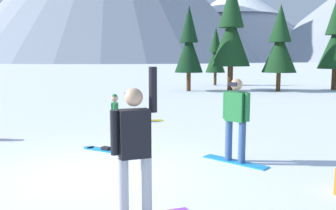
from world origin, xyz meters
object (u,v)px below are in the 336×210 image
Objects in this scene: pine_tree_tall at (216,54)px; pine_tree_leaning at (189,45)px; snowboarder_midground at (236,118)px; pine_tree_young at (280,44)px; loose_snowboard_near_left at (113,151)px; pine_tree_slender at (231,30)px; pine_tree_twin at (336,37)px; snowboarder_background at (120,112)px; snowboarder_foreground at (134,150)px.

pine_tree_leaning is at bearing -98.45° from pine_tree_tall.
pine_tree_young is at bearing 87.13° from snowboarder_midground.
pine_tree_slender reaches higher than loose_snowboard_near_left.
pine_tree_young is at bearing -40.20° from pine_tree_tall.
pine_tree_slender is 7.15m from pine_tree_twin.
pine_tree_slender is 1.31× the size of pine_tree_young.
pine_tree_twin is (9.30, 3.73, 0.53)m from pine_tree_leaning.
loose_snowboard_near_left is 17.85m from pine_tree_young.
pine_tree_young reaches higher than snowboarder_background.
pine_tree_young reaches higher than loose_snowboard_near_left.
pine_tree_young is (3.68, 17.21, 3.02)m from loose_snowboard_near_left.
snowboarder_background is 14.63m from pine_tree_young.
pine_tree_slender is (-1.29, 20.41, 3.01)m from snowboarder_foreground.
snowboarder_foreground is 1.17× the size of snowboarder_background.
snowboarder_foreground is 24.74m from pine_tree_tall.
pine_tree_tall is (0.83, 5.58, -0.52)m from pine_tree_leaning.
pine_tree_leaning is (-4.79, 15.75, 2.08)m from snowboarder_midground.
snowboarder_midground is at bearing -103.01° from pine_tree_twin.
pine_tree_leaning is 0.85× the size of pine_tree_twin.
snowboarder_background is 0.24× the size of pine_tree_slender.
pine_tree_leaning is at bearing 101.40° from snowboarder_foreground.
snowboarder_foreground is 1.18× the size of loose_snowboard_near_left.
snowboarder_midground reaches higher than loose_snowboard_near_left.
snowboarder_foreground is at bearing -103.59° from pine_tree_twin.
pine_tree_twin is 4.30m from pine_tree_young.
pine_tree_twin is at bearing 18.39° from pine_tree_slender.
pine_tree_slender reaches higher than pine_tree_twin.
pine_tree_twin reaches higher than snowboarder_background.
snowboarder_foreground is at bearing -95.15° from pine_tree_young.
snowboarder_midground is 1.00× the size of loose_snowboard_near_left.
pine_tree_young is at bearing 14.82° from pine_tree_leaning.
snowboarder_midground is 20.17m from pine_tree_twin.
pine_tree_twin is at bearing 60.46° from snowboarder_background.
loose_snowboard_near_left is at bearing 119.77° from snowboarder_foreground.
snowboarder_background is at bearing -87.89° from pine_tree_leaning.
snowboarder_foreground is at bearing -60.23° from loose_snowboard_near_left.
snowboarder_background is 0.39× the size of pine_tree_tall.
pine_tree_leaning is at bearing -149.57° from pine_tree_slender.
pine_tree_leaning is 5.67m from pine_tree_tall.
snowboarder_background is 1.01× the size of loose_snowboard_near_left.
pine_tree_leaning is (-2.53, -1.48, -0.97)m from pine_tree_slender.
pine_tree_slender is 3.09m from pine_tree_leaning.
pine_tree_twin is (4.50, 19.48, 2.61)m from snowboarder_midground.
loose_snowboard_near_left is (1.54, -3.81, -0.31)m from snowboarder_background.
pine_tree_twin is at bearing 76.41° from snowboarder_foreground.
snowboarder_foreground reaches higher than loose_snowboard_near_left.
pine_tree_twin is 1.17× the size of pine_tree_young.
pine_tree_tall is at bearing 100.53° from snowboarder_midground.
snowboarder_foreground is 23.46m from pine_tree_twin.
pine_tree_leaning is 0.99× the size of pine_tree_young.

